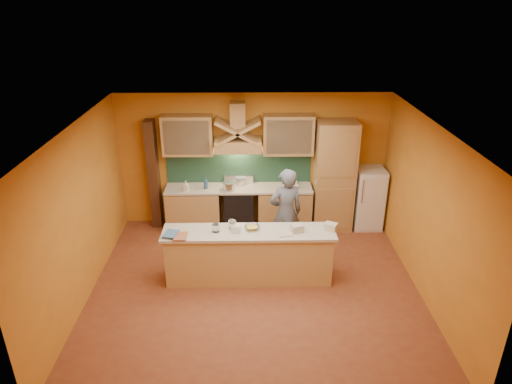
{
  "coord_description": "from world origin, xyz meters",
  "views": [
    {
      "loc": [
        -0.1,
        -6.38,
        4.67
      ],
      "look_at": [
        0.03,
        0.9,
        1.39
      ],
      "focal_mm": 32.0,
      "sensor_mm": 36.0,
      "label": 1
    }
  ],
  "objects_px": {
    "stove": "(239,208)",
    "fridge": "(368,198)",
    "kitchen_scale": "(236,229)",
    "mixing_bowl": "(252,227)",
    "person": "(286,213)"
  },
  "relations": [
    {
      "from": "kitchen_scale",
      "to": "mixing_bowl",
      "type": "bearing_deg",
      "value": 26.9
    },
    {
      "from": "person",
      "to": "stove",
      "type": "bearing_deg",
      "value": -64.83
    },
    {
      "from": "mixing_bowl",
      "to": "kitchen_scale",
      "type": "bearing_deg",
      "value": -158.35
    },
    {
      "from": "stove",
      "to": "fridge",
      "type": "distance_m",
      "value": 2.71
    },
    {
      "from": "fridge",
      "to": "mixing_bowl",
      "type": "bearing_deg",
      "value": -143.32
    },
    {
      "from": "person",
      "to": "kitchen_scale",
      "type": "xyz_separation_m",
      "value": [
        -0.89,
        -0.83,
        0.13
      ]
    },
    {
      "from": "fridge",
      "to": "kitchen_scale",
      "type": "relative_size",
      "value": 9.77
    },
    {
      "from": "stove",
      "to": "fridge",
      "type": "xyz_separation_m",
      "value": [
        2.7,
        0.0,
        0.2
      ]
    },
    {
      "from": "kitchen_scale",
      "to": "mixing_bowl",
      "type": "distance_m",
      "value": 0.28
    },
    {
      "from": "stove",
      "to": "kitchen_scale",
      "type": "relative_size",
      "value": 6.77
    },
    {
      "from": "stove",
      "to": "mixing_bowl",
      "type": "relative_size",
      "value": 3.64
    },
    {
      "from": "fridge",
      "to": "person",
      "type": "distance_m",
      "value": 2.13
    },
    {
      "from": "stove",
      "to": "kitchen_scale",
      "type": "distance_m",
      "value": 2.0
    },
    {
      "from": "fridge",
      "to": "kitchen_scale",
      "type": "distance_m",
      "value": 3.34
    },
    {
      "from": "kitchen_scale",
      "to": "mixing_bowl",
      "type": "height_order",
      "value": "kitchen_scale"
    }
  ]
}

